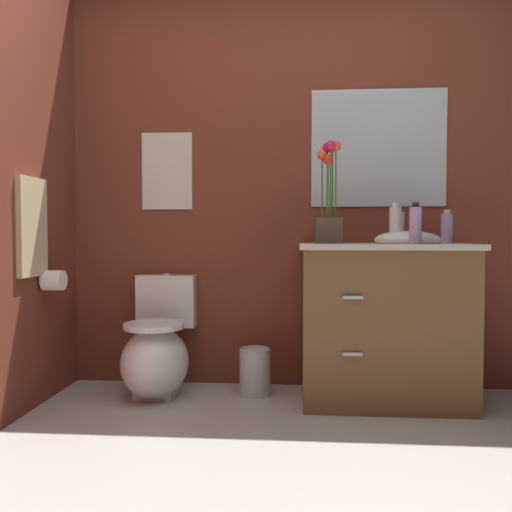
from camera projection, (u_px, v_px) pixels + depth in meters
ground_plane at (269, 509)px, 1.83m from camera, size 8.74×8.74×0.00m
wall_back at (316, 182)px, 3.32m from camera, size 4.08×0.05×2.50m
toilet at (157, 353)px, 3.13m from camera, size 0.38×0.59×0.69m
vanity_cabinet at (385, 321)px, 2.99m from camera, size 0.94×0.56×1.06m
flower_vase at (329, 208)px, 2.95m from camera, size 0.14×0.14×0.56m
soap_bottle at (395, 225)px, 2.96m from camera, size 0.07×0.07×0.22m
lotion_bottle at (415, 225)px, 2.81m from camera, size 0.06×0.06×0.21m
hand_wash_bottle at (447, 228)px, 3.08m from camera, size 0.07×0.07×0.19m
trash_bin at (255, 371)px, 3.14m from camera, size 0.18×0.18×0.27m
wall_poster at (167, 171)px, 3.36m from camera, size 0.31×0.01×0.47m
wall_mirror at (378, 148)px, 3.25m from camera, size 0.80×0.01×0.70m
hanging_towel at (32, 227)px, 2.83m from camera, size 0.03×0.28×0.52m
toilet_paper_roll at (54, 280)px, 2.96m from camera, size 0.11×0.11×0.11m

